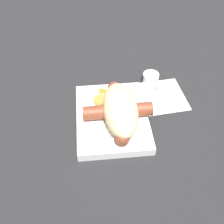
% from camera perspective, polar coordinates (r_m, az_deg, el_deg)
% --- Properties ---
extents(ground_plane, '(3.00, 3.00, 0.00)m').
position_cam_1_polar(ground_plane, '(0.71, -0.00, -1.76)').
color(ground_plane, '#232326').
extents(food_tray, '(0.23, 0.18, 0.02)m').
position_cam_1_polar(food_tray, '(0.70, -0.00, -1.17)').
color(food_tray, white).
rests_on(food_tray, ground_plane).
extents(bread_roll, '(0.18, 0.08, 0.06)m').
position_cam_1_polar(bread_roll, '(0.67, 1.75, 0.57)').
color(bread_roll, beige).
rests_on(bread_roll, food_tray).
extents(sausage, '(0.20, 0.17, 0.03)m').
position_cam_1_polar(sausage, '(0.68, 1.19, 0.18)').
color(sausage, brown).
rests_on(sausage, food_tray).
extents(pickled_veggies, '(0.08, 0.07, 0.00)m').
position_cam_1_polar(pickled_veggies, '(0.74, -3.11, 3.27)').
color(pickled_veggies, orange).
rests_on(pickled_veggies, food_tray).
extents(napkin, '(0.14, 0.14, 0.00)m').
position_cam_1_polar(napkin, '(0.78, 9.83, 3.16)').
color(napkin, white).
rests_on(napkin, ground_plane).
extents(condiment_cup_near, '(0.05, 0.05, 0.03)m').
position_cam_1_polar(condiment_cup_near, '(0.79, 10.66, 4.48)').
color(condiment_cup_near, silver).
rests_on(condiment_cup_near, ground_plane).
extents(condiment_cup_far, '(0.05, 0.05, 0.03)m').
position_cam_1_polar(condiment_cup_far, '(0.82, 7.87, 6.78)').
color(condiment_cup_far, silver).
rests_on(condiment_cup_far, ground_plane).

